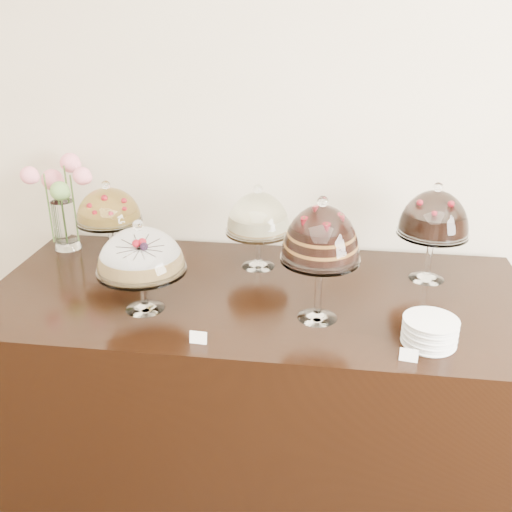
# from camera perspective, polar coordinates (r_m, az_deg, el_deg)

# --- Properties ---
(wall_back) EXTENTS (5.00, 0.04, 3.00)m
(wall_back) POSITION_cam_1_polar(r_m,az_deg,el_deg) (2.65, 6.17, 13.35)
(wall_back) COLOR beige
(wall_back) RESTS_ON ground
(display_counter) EXTENTS (2.20, 1.00, 0.90)m
(display_counter) POSITION_cam_1_polar(r_m,az_deg,el_deg) (2.57, 0.16, -12.53)
(display_counter) COLOR black
(display_counter) RESTS_ON ground
(cake_stand_sugar_sponge) EXTENTS (0.34, 0.34, 0.36)m
(cake_stand_sugar_sponge) POSITION_cam_1_polar(r_m,az_deg,el_deg) (2.15, -11.47, 0.19)
(cake_stand_sugar_sponge) COLOR white
(cake_stand_sugar_sponge) RESTS_ON display_counter
(cake_stand_choco_layer) EXTENTS (0.29, 0.29, 0.48)m
(cake_stand_choco_layer) POSITION_cam_1_polar(r_m,az_deg,el_deg) (2.02, 6.52, 1.81)
(cake_stand_choco_layer) COLOR white
(cake_stand_choco_layer) RESTS_ON display_counter
(cake_stand_cheesecake) EXTENTS (0.29, 0.29, 0.38)m
(cake_stand_cheesecake) POSITION_cam_1_polar(r_m,az_deg,el_deg) (2.47, 0.22, 3.98)
(cake_stand_cheesecake) COLOR white
(cake_stand_cheesecake) RESTS_ON display_counter
(cake_stand_dark_choco) EXTENTS (0.29, 0.29, 0.43)m
(cake_stand_dark_choco) POSITION_cam_1_polar(r_m,az_deg,el_deg) (2.45, 17.40, 3.72)
(cake_stand_dark_choco) COLOR white
(cake_stand_dark_choco) RESTS_ON display_counter
(cake_stand_fruit_tart) EXTENTS (0.29, 0.29, 0.37)m
(cake_stand_fruit_tart) POSITION_cam_1_polar(r_m,az_deg,el_deg) (2.64, -14.56, 4.60)
(cake_stand_fruit_tart) COLOR white
(cake_stand_fruit_tart) RESTS_ON display_counter
(flower_vase) EXTENTS (0.31, 0.26, 0.44)m
(flower_vase) POSITION_cam_1_polar(r_m,az_deg,el_deg) (2.83, -18.85, 5.49)
(flower_vase) COLOR white
(flower_vase) RESTS_ON display_counter
(plate_stack) EXTENTS (0.18, 0.18, 0.09)m
(plate_stack) POSITION_cam_1_polar(r_m,az_deg,el_deg) (2.05, 16.98, -7.24)
(plate_stack) COLOR white
(plate_stack) RESTS_ON display_counter
(price_card_left) EXTENTS (0.06, 0.02, 0.04)m
(price_card_left) POSITION_cam_1_polar(r_m,az_deg,el_deg) (1.99, -5.80, -8.12)
(price_card_left) COLOR white
(price_card_left) RESTS_ON display_counter
(price_card_right) EXTENTS (0.06, 0.02, 0.04)m
(price_card_right) POSITION_cam_1_polar(r_m,az_deg,el_deg) (1.96, 15.03, -9.56)
(price_card_right) COLOR white
(price_card_right) RESTS_ON display_counter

